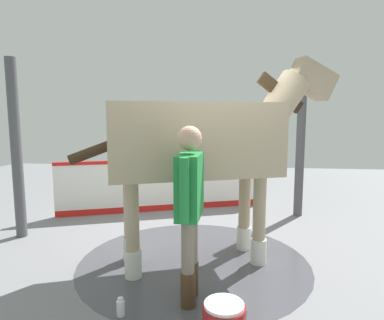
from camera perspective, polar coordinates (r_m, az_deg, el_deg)
name	(u,v)px	position (r m, az deg, el deg)	size (l,w,h in m)	color
ground_plane	(194,256)	(4.72, 0.35, -15.98)	(16.00, 16.00, 0.02)	gray
wet_patch	(194,261)	(4.54, 0.31, -16.83)	(2.95, 2.95, 0.00)	#4C4C54
barrier_wall	(164,187)	(6.69, -4.70, -4.57)	(3.90, 1.48, 1.03)	white
roof_post_near	(300,143)	(6.52, 17.95, 2.69)	(0.16, 0.16, 2.73)	#4C4C51
roof_post_far	(16,150)	(5.75, -27.69, 1.59)	(0.16, 0.16, 2.73)	#4C4C51
horse	(203,143)	(4.18, 1.83, 2.94)	(3.27, 1.55, 2.63)	tan
handler	(190,201)	(3.33, -0.40, -6.98)	(0.24, 0.71, 1.78)	#47331E
wash_bucket	(224,320)	(3.18, 5.44, -25.44)	(0.37, 0.37, 0.30)	maroon
bottle_shampoo	(121,308)	(3.51, -12.03, -23.31)	(0.08, 0.08, 0.18)	white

